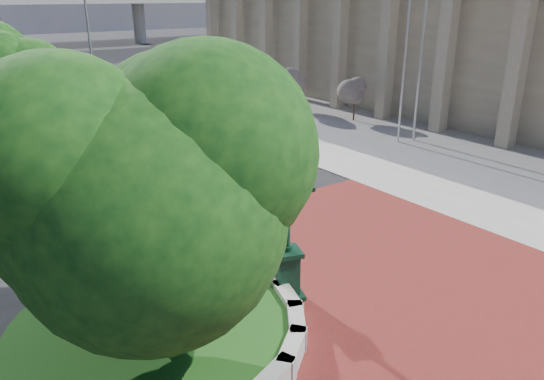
{
  "coord_description": "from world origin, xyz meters",
  "views": [
    {
      "loc": [
        -8.68,
        -9.47,
        7.12
      ],
      "look_at": [
        -0.58,
        1.5,
        2.07
      ],
      "focal_mm": 35.0,
      "sensor_mm": 36.0,
      "label": 1
    }
  ],
  "objects_px": {
    "flagpole_a": "(423,39)",
    "flagpole_b": "(406,49)",
    "post_clock": "(287,202)",
    "street_lamp_near": "(91,29)",
    "parked_car": "(9,75)"
  },
  "relations": [
    {
      "from": "flagpole_a",
      "to": "flagpole_b",
      "type": "xyz_separation_m",
      "value": [
        -0.92,
        0.23,
        -0.43
      ]
    },
    {
      "from": "post_clock",
      "to": "flagpole_a",
      "type": "distance_m",
      "value": 16.78
    },
    {
      "from": "flagpole_a",
      "to": "street_lamp_near",
      "type": "distance_m",
      "value": 21.1
    },
    {
      "from": "flagpole_a",
      "to": "flagpole_b",
      "type": "distance_m",
      "value": 1.04
    },
    {
      "from": "post_clock",
      "to": "street_lamp_near",
      "type": "xyz_separation_m",
      "value": [
        4.64,
        26.62,
        2.43
      ]
    },
    {
      "from": "post_clock",
      "to": "flagpole_b",
      "type": "relative_size",
      "value": 0.51
    },
    {
      "from": "parked_car",
      "to": "street_lamp_near",
      "type": "bearing_deg",
      "value": -69.61
    },
    {
      "from": "street_lamp_near",
      "to": "post_clock",
      "type": "bearing_deg",
      "value": -99.89
    },
    {
      "from": "flagpole_a",
      "to": "post_clock",
      "type": "bearing_deg",
      "value": -151.21
    },
    {
      "from": "flagpole_b",
      "to": "flagpole_a",
      "type": "bearing_deg",
      "value": -13.98
    },
    {
      "from": "flagpole_a",
      "to": "flagpole_b",
      "type": "height_order",
      "value": "flagpole_a"
    },
    {
      "from": "flagpole_a",
      "to": "flagpole_b",
      "type": "bearing_deg",
      "value": 166.02
    },
    {
      "from": "parked_car",
      "to": "flagpole_a",
      "type": "xyz_separation_m",
      "value": [
        12.74,
        -31.98,
        4.26
      ]
    },
    {
      "from": "post_clock",
      "to": "flagpole_a",
      "type": "height_order",
      "value": "flagpole_a"
    },
    {
      "from": "post_clock",
      "to": "street_lamp_near",
      "type": "distance_m",
      "value": 27.13
    }
  ]
}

